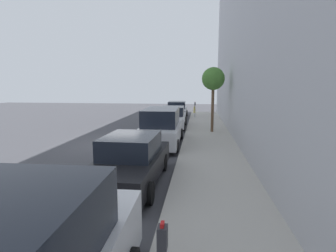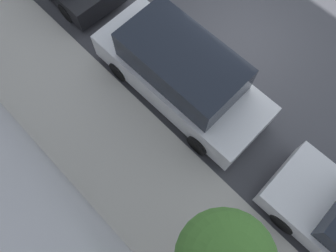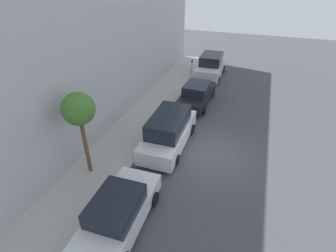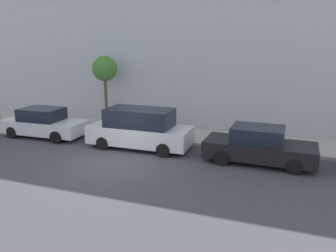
{
  "view_description": "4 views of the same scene",
  "coord_description": "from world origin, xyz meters",
  "px_view_note": "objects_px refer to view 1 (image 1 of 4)",
  "views": [
    {
      "loc": [
        4.33,
        -13.41,
        3.09
      ],
      "look_at": [
        2.75,
        -0.15,
        1.0
      ],
      "focal_mm": 28.0,
      "sensor_mm": 36.0,
      "label": 1
    },
    {
      "loc": [
        5.65,
        2.67,
        8.29
      ],
      "look_at": [
        3.69,
        0.68,
        1.0
      ],
      "focal_mm": 35.0,
      "sensor_mm": 36.0,
      "label": 2
    },
    {
      "loc": [
        -1.51,
        11.1,
        8.55
      ],
      "look_at": [
        2.56,
        -0.47,
        1.0
      ],
      "focal_mm": 28.0,
      "sensor_mm": 36.0,
      "label": 3
    },
    {
      "loc": [
        -11.28,
        -6.53,
        4.85
      ],
      "look_at": [
        3.1,
        -1.29,
        1.0
      ],
      "focal_mm": 35.0,
      "sensor_mm": 36.0,
      "label": 4
    }
  ],
  "objects_px": {
    "parked_sedan_second": "(131,161)",
    "parked_sedan_fifth": "(177,110)",
    "parked_minivan_third": "(161,127)",
    "street_tree": "(213,80)",
    "parked_sedan_fourth": "(173,118)",
    "fire_hydrant": "(195,110)",
    "parking_meter_far": "(195,108)"
  },
  "relations": [
    {
      "from": "parked_minivan_third",
      "to": "street_tree",
      "type": "height_order",
      "value": "street_tree"
    },
    {
      "from": "parking_meter_far",
      "to": "street_tree",
      "type": "relative_size",
      "value": 0.35
    },
    {
      "from": "parked_sedan_second",
      "to": "parked_minivan_third",
      "type": "height_order",
      "value": "parked_minivan_third"
    },
    {
      "from": "street_tree",
      "to": "parked_sedan_second",
      "type": "bearing_deg",
      "value": -108.29
    },
    {
      "from": "parked_sedan_second",
      "to": "parking_meter_far",
      "type": "bearing_deg",
      "value": 84.01
    },
    {
      "from": "parked_sedan_fourth",
      "to": "street_tree",
      "type": "height_order",
      "value": "street_tree"
    },
    {
      "from": "parked_minivan_third",
      "to": "parking_meter_far",
      "type": "xyz_separation_m",
      "value": [
        1.55,
        10.95,
        0.11
      ]
    },
    {
      "from": "parking_meter_far",
      "to": "fire_hydrant",
      "type": "relative_size",
      "value": 2.08
    },
    {
      "from": "street_tree",
      "to": "parked_sedan_fifth",
      "type": "bearing_deg",
      "value": 109.8
    },
    {
      "from": "parked_sedan_second",
      "to": "fire_hydrant",
      "type": "height_order",
      "value": "parked_sedan_second"
    },
    {
      "from": "parked_sedan_fourth",
      "to": "parked_sedan_fifth",
      "type": "height_order",
      "value": "same"
    },
    {
      "from": "street_tree",
      "to": "parked_sedan_fourth",
      "type": "bearing_deg",
      "value": 141.0
    },
    {
      "from": "parked_sedan_second",
      "to": "parked_minivan_third",
      "type": "bearing_deg",
      "value": 88.11
    },
    {
      "from": "parked_minivan_third",
      "to": "parked_sedan_fourth",
      "type": "height_order",
      "value": "parked_minivan_third"
    },
    {
      "from": "fire_hydrant",
      "to": "parked_sedan_fourth",
      "type": "bearing_deg",
      "value": -98.92
    },
    {
      "from": "fire_hydrant",
      "to": "parked_minivan_third",
      "type": "bearing_deg",
      "value": -95.58
    },
    {
      "from": "parked_sedan_fourth",
      "to": "parked_sedan_fifth",
      "type": "bearing_deg",
      "value": 91.91
    },
    {
      "from": "fire_hydrant",
      "to": "street_tree",
      "type": "bearing_deg",
      "value": -83.37
    },
    {
      "from": "parked_sedan_second",
      "to": "street_tree",
      "type": "xyz_separation_m",
      "value": [
        2.95,
        8.93,
        2.7
      ]
    },
    {
      "from": "parked_sedan_fifth",
      "to": "street_tree",
      "type": "xyz_separation_m",
      "value": [
        2.96,
        -8.22,
        2.7
      ]
    },
    {
      "from": "parked_sedan_second",
      "to": "parked_minivan_third",
      "type": "xyz_separation_m",
      "value": [
        0.18,
        5.51,
        0.2
      ]
    },
    {
      "from": "parked_sedan_second",
      "to": "parked_sedan_fifth",
      "type": "distance_m",
      "value": 17.15
    },
    {
      "from": "parked_minivan_third",
      "to": "parked_sedan_fourth",
      "type": "distance_m",
      "value": 5.66
    },
    {
      "from": "parked_sedan_fifth",
      "to": "parking_meter_far",
      "type": "xyz_separation_m",
      "value": [
        1.74,
        -0.69,
        0.3
      ]
    },
    {
      "from": "fire_hydrant",
      "to": "parking_meter_far",
      "type": "bearing_deg",
      "value": -88.52
    },
    {
      "from": "parked_sedan_fifth",
      "to": "fire_hydrant",
      "type": "xyz_separation_m",
      "value": [
        1.64,
        3.16,
        -0.23
      ]
    },
    {
      "from": "parked_minivan_third",
      "to": "fire_hydrant",
      "type": "height_order",
      "value": "parked_minivan_third"
    },
    {
      "from": "parked_sedan_fifth",
      "to": "street_tree",
      "type": "relative_size",
      "value": 1.12
    },
    {
      "from": "parked_minivan_third",
      "to": "parked_sedan_fourth",
      "type": "xyz_separation_m",
      "value": [
        0.01,
        5.66,
        -0.2
      ]
    },
    {
      "from": "parked_minivan_third",
      "to": "parking_meter_far",
      "type": "bearing_deg",
      "value": 81.96
    },
    {
      "from": "parked_sedan_fifth",
      "to": "parked_minivan_third",
      "type": "bearing_deg",
      "value": -89.07
    },
    {
      "from": "parked_sedan_fifth",
      "to": "parked_sedan_fourth",
      "type": "bearing_deg",
      "value": -88.09
    }
  ]
}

